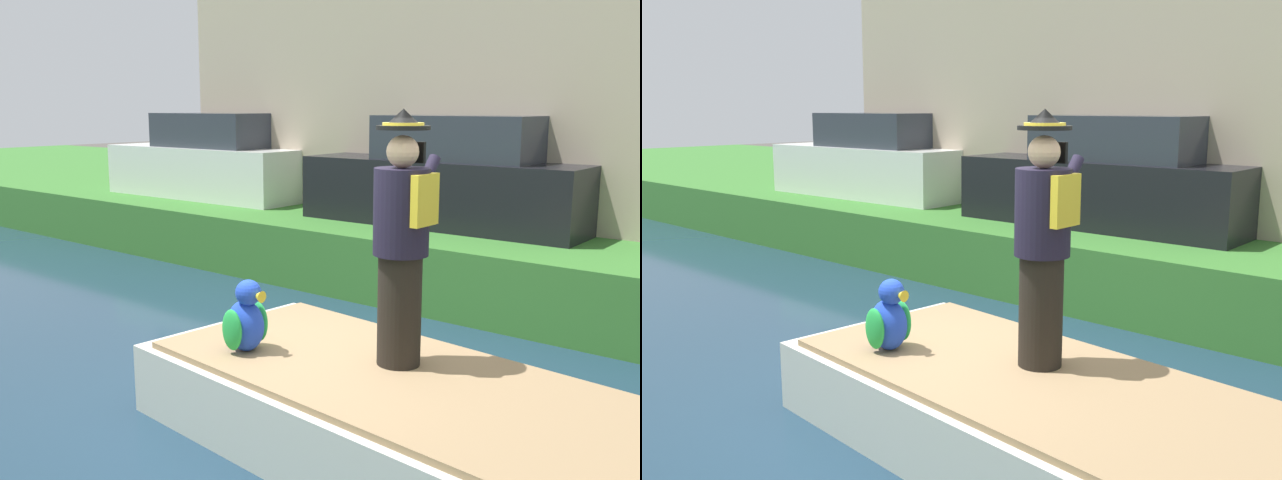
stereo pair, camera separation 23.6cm
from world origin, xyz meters
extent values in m
plane|color=#4C4742|center=(0.00, 0.00, 0.00)|extent=(80.00, 80.00, 0.00)
cube|color=#1E384C|center=(0.00, 0.00, 0.05)|extent=(6.12, 48.00, 0.10)
cube|color=silver|center=(0.00, -0.95, 0.38)|extent=(2.16, 4.34, 0.56)
cube|color=#997A56|center=(0.00, -0.95, 0.69)|extent=(1.99, 3.99, 0.05)
cylinder|color=black|center=(0.20, -0.75, 1.12)|extent=(0.32, 0.32, 0.82)
cylinder|color=black|center=(0.20, -0.75, 1.84)|extent=(0.40, 0.40, 0.62)
cube|color=gold|center=(0.20, -0.94, 1.94)|extent=(0.28, 0.06, 0.36)
sphere|color=#DBA884|center=(0.20, -0.75, 2.27)|extent=(0.23, 0.23, 0.23)
cylinder|color=black|center=(0.20, -0.75, 2.43)|extent=(0.38, 0.38, 0.03)
cone|color=black|center=(0.20, -0.75, 2.50)|extent=(0.26, 0.26, 0.12)
cylinder|color=gold|center=(0.20, -0.75, 2.46)|extent=(0.29, 0.29, 0.02)
cylinder|color=black|center=(0.42, -0.79, 2.02)|extent=(0.38, 0.09, 0.43)
cube|color=black|center=(0.33, -0.81, 2.26)|extent=(0.03, 0.08, 0.15)
ellipsoid|color=blue|center=(-0.31, 0.33, 0.91)|extent=(0.26, 0.32, 0.40)
sphere|color=blue|center=(-0.31, 0.29, 1.18)|extent=(0.20, 0.20, 0.20)
cone|color=yellow|center=(-0.31, 0.19, 1.17)|extent=(0.09, 0.09, 0.09)
ellipsoid|color=green|center=(-0.45, 0.33, 0.91)|extent=(0.08, 0.20, 0.32)
ellipsoid|color=green|center=(-0.17, 0.33, 0.91)|extent=(0.08, 0.20, 0.32)
cube|color=black|center=(4.85, 1.47, 1.40)|extent=(1.79, 4.04, 0.90)
cube|color=#2D333D|center=(4.85, 1.27, 2.15)|extent=(1.49, 2.23, 0.60)
cube|color=white|center=(4.85, 6.38, 1.40)|extent=(1.81, 4.05, 0.90)
cube|color=#2D333D|center=(4.85, 6.18, 2.15)|extent=(1.51, 2.24, 0.60)
camera|label=1|loc=(-4.04, -3.50, 2.58)|focal=40.25mm
camera|label=2|loc=(-3.88, -3.68, 2.58)|focal=40.25mm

